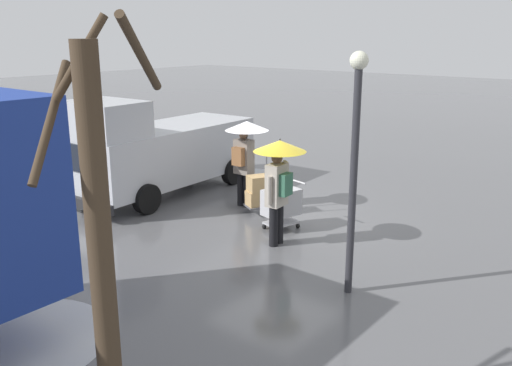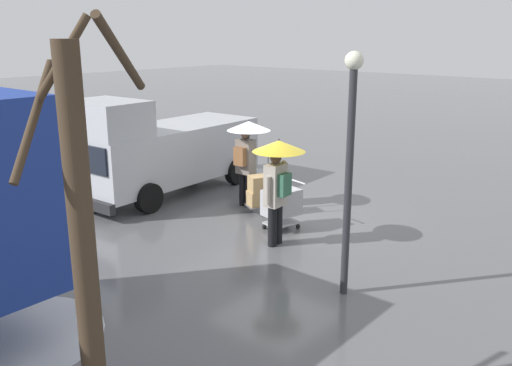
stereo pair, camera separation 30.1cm
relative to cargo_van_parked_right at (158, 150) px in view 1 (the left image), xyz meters
name	(u,v)px [view 1 (the left image)]	position (x,y,z in m)	size (l,w,h in m)	color
ground_plane	(276,218)	(-3.62, -0.31, -1.18)	(90.00, 90.00, 0.00)	#5B5B5E
slush_patch_near_cluster	(18,341)	(-3.93, 6.09, -1.18)	(2.50, 2.50, 0.01)	silver
slush_patch_under_van	(252,174)	(-0.64, -3.10, -1.18)	(1.45, 1.45, 0.01)	#ADAFB5
cargo_van_parked_right	(158,150)	(0.00, 0.00, 0.00)	(2.37, 5.42, 2.60)	#B7BABF
shopping_cart_vendor	(281,203)	(-4.11, 0.17, -0.61)	(0.73, 0.93, 1.04)	#B2B2B7
hand_dolly_boxes	(259,192)	(-3.12, -0.30, -0.64)	(0.78, 0.86, 1.32)	#515156
pedestrian_pink_side	(245,144)	(-2.50, -0.56, 0.39)	(1.04, 1.04, 2.15)	black
pedestrian_black_side	(279,168)	(-4.57, 0.92, 0.39)	(1.04, 1.04, 2.15)	black
bare_tree_near	(100,248)	(-6.57, 6.46, 0.99)	(1.29, 1.28, 4.28)	#423323
street_lamp	(355,151)	(-6.75, 1.92, 1.19)	(0.28, 0.28, 3.86)	#2D2D33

